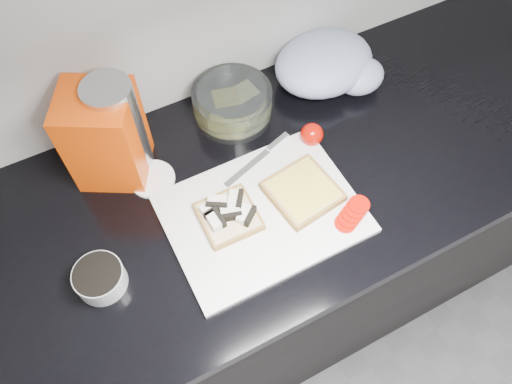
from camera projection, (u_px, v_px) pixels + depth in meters
base_cabinet at (249, 269)px, 1.50m from camera, size 3.50×0.60×0.86m
countertop at (247, 191)px, 1.12m from camera, size 3.50×0.64×0.04m
cutting_board at (263, 214)px, 1.06m from camera, size 0.40×0.30×0.01m
bread_left at (228, 215)px, 1.04m from camera, size 0.12×0.12×0.04m
bread_right at (303, 191)px, 1.07m from camera, size 0.16×0.16×0.02m
tomato_slices at (352, 214)px, 1.04m from camera, size 0.10×0.08×0.02m
knife at (265, 153)px, 1.13m from camera, size 0.19×0.07×0.01m
seed_tub at (100, 278)px, 0.96m from camera, size 0.10×0.10×0.05m
tub_lid at (152, 179)px, 1.11m from camera, size 0.11×0.11×0.01m
glass_bowl at (232, 103)px, 1.18m from camera, size 0.19×0.19×0.08m
bread_bag at (106, 137)px, 1.03m from camera, size 0.19×0.19×0.23m
steel_canister at (119, 128)px, 1.03m from camera, size 0.10×0.10×0.24m
grocery_bag at (329, 65)px, 1.22m from camera, size 0.27×0.23×0.11m
whole_tomatoes at (312, 134)px, 1.14m from camera, size 0.05×0.05×0.05m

